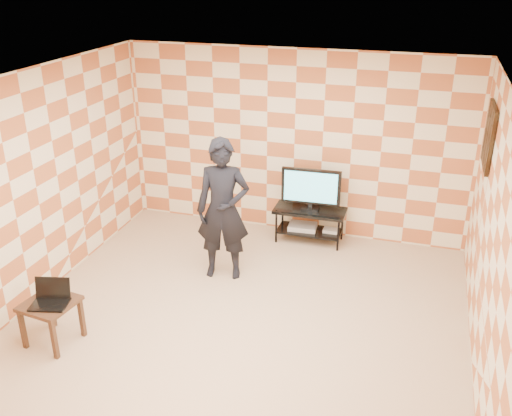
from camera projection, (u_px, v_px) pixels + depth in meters
The scene contains 14 objects.
floor at pixel (241, 320), 6.53m from camera, with size 5.00×5.00×0.00m, color tan.
wall_back at pixel (294, 144), 8.17m from camera, with size 5.00×0.02×2.70m, color beige.
wall_front at pixel (121, 361), 3.79m from camera, with size 5.00×0.02×2.70m, color beige.
wall_left at pixel (36, 187), 6.65m from camera, with size 0.02×5.00×2.70m, color beige.
wall_right at pixel (493, 245), 5.32m from camera, with size 0.02×5.00×2.70m, color beige.
ceiling at pixel (238, 84), 5.44m from camera, with size 5.00×5.00×0.02m, color white.
wall_art at pixel (489, 137), 6.44m from camera, with size 0.04×0.72×0.72m.
tv_stand at pixel (310, 218), 8.20m from camera, with size 1.02×0.46×0.50m.
tv at pixel (311, 188), 8.01m from camera, with size 0.84×0.17×0.61m.
dvd_player at pixel (303, 227), 8.31m from camera, with size 0.40×0.29×0.07m, color #BBBBBD.
game_console at pixel (331, 230), 8.22m from camera, with size 0.21×0.15×0.05m, color silver.
side_table at pixel (50, 309), 6.00m from camera, with size 0.57×0.57×0.50m.
laptop at pixel (51, 299), 5.93m from camera, with size 0.43×0.37×0.25m.
person at pixel (223, 210), 7.11m from camera, with size 0.67×0.44×1.84m, color black.
Camera 1 is at (1.75, -5.16, 3.82)m, focal length 40.00 mm.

